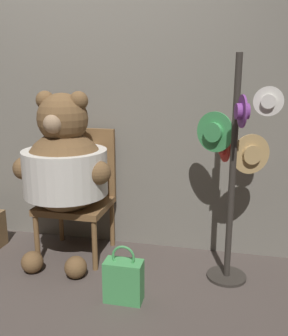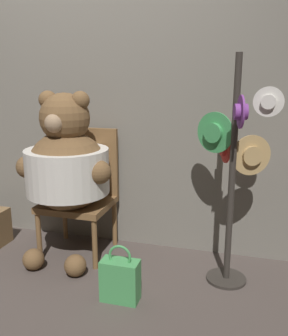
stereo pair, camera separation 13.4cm
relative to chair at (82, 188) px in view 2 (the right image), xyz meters
The scene contains 6 objects.
ground_plane 0.66m from the chair, 80.22° to the right, with size 14.00×14.00×0.00m, color #4C423D.
wall_back 0.80m from the chair, 74.75° to the left, with size 8.00×0.10×2.55m.
chair is the anchor object (origin of this frame).
teddy_bear 0.29m from the chair, 100.91° to the right, with size 0.76×0.68×1.31m.
hat_display_rack 1.26m from the chair, ahead, with size 0.54×0.48×1.56m.
handbag_on_ground 0.92m from the chair, 49.24° to the right, with size 0.24×0.13×0.38m.
Camera 2 is at (1.21, -2.26, 1.42)m, focal length 40.00 mm.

